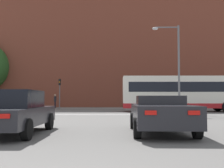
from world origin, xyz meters
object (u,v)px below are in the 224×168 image
Objects in this scene: car_saloon_left at (14,112)px; bus_crossing_lead at (184,93)px; car_roadster_right at (160,113)px; street_lamp_junction at (174,59)px; traffic_light_far_right at (157,87)px; pedestrian_waiting at (55,100)px; traffic_light_far_left at (60,88)px.

bus_crossing_lead is at bearing 58.79° from car_saloon_left.
car_roadster_right is 13.70m from street_lamp_junction.
bus_crossing_lead is at bearing -82.93° from traffic_light_far_right.
bus_crossing_lead is 17.24m from pedestrian_waiting.
traffic_light_far_left is at bearing 41.09° from pedestrian_waiting.
car_roadster_right is 2.62× the size of pedestrian_waiting.
bus_crossing_lead is (4.86, 16.26, 1.07)m from car_roadster_right.
car_saloon_left is 26.79m from pedestrian_waiting.
car_roadster_right is at bearing 23.38° from pedestrian_waiting.
car_roadster_right is at bearing -71.20° from traffic_light_far_left.
traffic_light_far_left is at bearing 110.08° from car_roadster_right.
traffic_light_far_right reaches higher than car_roadster_right.
traffic_light_far_right is 13.17m from pedestrian_waiting.
car_saloon_left is 15.99m from street_lamp_junction.
street_lamp_junction is at bearing -25.14° from bus_crossing_lead.
traffic_light_far_left is 0.95× the size of traffic_light_far_right.
bus_crossing_lead is 2.94× the size of traffic_light_far_right.
traffic_light_far_left is (-3.45, 25.45, 1.75)m from car_saloon_left.
traffic_light_far_right reaches higher than bus_crossing_lead.
bus_crossing_lead is at bearing 74.64° from car_roadster_right.
pedestrian_waiting reaches higher than car_roadster_right.
traffic_light_far_left is at bearing 97.37° from car_saloon_left.
car_saloon_left is 1.02× the size of car_roadster_right.
car_saloon_left is 2.67× the size of pedestrian_waiting.
street_lamp_junction reaches higher than bus_crossing_lead.
car_saloon_left is 0.41× the size of bus_crossing_lead.
car_roadster_right is 26.55m from traffic_light_far_left.
traffic_light_far_left is at bearing -123.32° from bus_crossing_lead.
pedestrian_waiting is (-9.30, 26.07, 0.36)m from car_roadster_right.
traffic_light_far_left is (-8.53, 25.07, 1.82)m from car_roadster_right.
traffic_light_far_right is at bearing 0.68° from traffic_light_far_left.
car_saloon_left is 25.75m from traffic_light_far_left.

